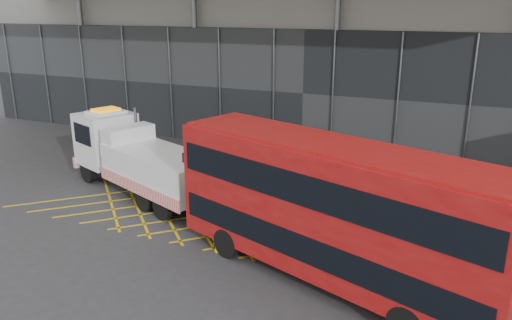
% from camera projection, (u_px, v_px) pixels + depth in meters
% --- Properties ---
extents(ground_plane, '(120.00, 120.00, 0.00)m').
position_uv_depth(ground_plane, '(187.00, 208.00, 24.27)').
color(ground_plane, '#2B2B2D').
extents(road_markings, '(26.36, 7.16, 0.01)m').
position_uv_depth(road_markings, '(279.00, 225.00, 22.43)').
color(road_markings, gold).
rests_on(road_markings, ground_plane).
extents(construction_building, '(55.00, 23.97, 18.00)m').
position_uv_depth(construction_building, '(334.00, 12.00, 36.96)').
color(construction_building, gray).
rests_on(construction_building, ground_plane).
extents(recovery_truck, '(11.60, 6.35, 4.14)m').
position_uv_depth(recovery_truck, '(139.00, 158.00, 25.72)').
color(recovery_truck, black).
rests_on(recovery_truck, ground_plane).
extents(bus_towed, '(12.67, 6.85, 5.07)m').
position_uv_depth(bus_towed, '(332.00, 207.00, 17.08)').
color(bus_towed, maroon).
rests_on(bus_towed, ground_plane).
extents(worker, '(0.47, 0.68, 1.78)m').
position_uv_depth(worker, '(218.00, 230.00, 19.83)').
color(worker, yellow).
rests_on(worker, ground_plane).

